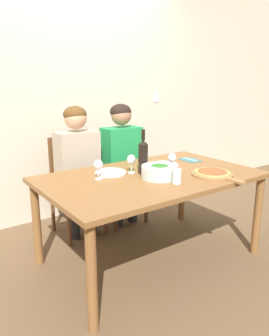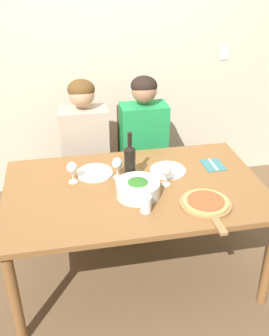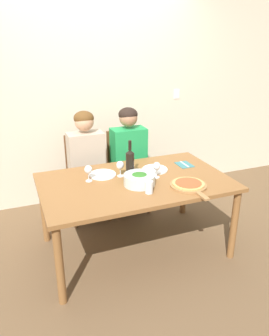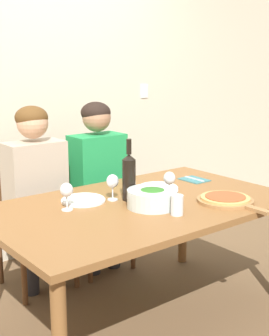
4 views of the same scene
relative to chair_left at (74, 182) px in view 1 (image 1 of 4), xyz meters
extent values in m
plane|color=brown|center=(0.27, -0.86, -0.51)|extent=(40.00, 40.00, 0.00)
cube|color=beige|center=(0.27, 0.47, 0.84)|extent=(10.00, 0.05, 2.70)
cube|color=white|center=(1.37, 0.44, 0.74)|extent=(0.08, 0.01, 0.12)
cube|color=brown|center=(0.27, -0.86, 0.20)|extent=(1.70, 1.04, 0.04)
cylinder|color=brown|center=(-0.52, -1.32, -0.16)|extent=(0.06, 0.06, 0.69)
cylinder|color=brown|center=(1.06, -1.32, -0.16)|extent=(0.06, 0.06, 0.69)
cylinder|color=brown|center=(-0.52, -0.40, -0.16)|extent=(0.06, 0.06, 0.69)
cylinder|color=brown|center=(1.06, -0.40, -0.16)|extent=(0.06, 0.06, 0.69)
cube|color=brown|center=(0.00, -0.07, -0.06)|extent=(0.42, 0.42, 0.04)
cube|color=brown|center=(0.00, 0.12, 0.19)|extent=(0.38, 0.03, 0.47)
cylinder|color=brown|center=(-0.19, -0.26, -0.29)|extent=(0.04, 0.04, 0.43)
cylinder|color=brown|center=(0.19, -0.26, -0.29)|extent=(0.04, 0.04, 0.43)
cylinder|color=brown|center=(-0.19, 0.12, -0.29)|extent=(0.04, 0.04, 0.43)
cylinder|color=brown|center=(0.19, 0.12, -0.29)|extent=(0.04, 0.04, 0.43)
cube|color=brown|center=(0.49, -0.07, -0.06)|extent=(0.42, 0.42, 0.04)
cube|color=brown|center=(0.49, 0.12, 0.19)|extent=(0.38, 0.03, 0.47)
cylinder|color=brown|center=(0.30, -0.26, -0.29)|extent=(0.04, 0.04, 0.43)
cylinder|color=brown|center=(0.68, -0.26, -0.29)|extent=(0.04, 0.04, 0.43)
cylinder|color=brown|center=(0.30, 0.12, -0.29)|extent=(0.04, 0.04, 0.43)
cylinder|color=brown|center=(0.68, 0.12, -0.29)|extent=(0.04, 0.04, 0.43)
cylinder|color=#28282D|center=(-0.09, -0.15, -0.27)|extent=(0.10, 0.10, 0.46)
cylinder|color=#28282D|center=(0.09, -0.15, -0.27)|extent=(0.10, 0.10, 0.46)
cube|color=tan|center=(0.00, -0.09, 0.23)|extent=(0.38, 0.22, 0.54)
cylinder|color=tan|center=(-0.20, -0.34, 0.08)|extent=(0.07, 0.31, 0.14)
cylinder|color=tan|center=(0.20, -0.34, 0.08)|extent=(0.07, 0.31, 0.14)
sphere|color=tan|center=(0.00, -0.09, 0.62)|extent=(0.20, 0.20, 0.20)
ellipsoid|color=#563819|center=(0.00, -0.08, 0.65)|extent=(0.21, 0.21, 0.15)
cylinder|color=#28282D|center=(0.40, -0.15, -0.27)|extent=(0.10, 0.10, 0.46)
cylinder|color=#28282D|center=(0.58, -0.15, -0.27)|extent=(0.10, 0.10, 0.46)
cube|color=#1E8C47|center=(0.49, -0.09, 0.23)|extent=(0.38, 0.22, 0.54)
cylinder|color=#1E8C47|center=(0.29, -0.34, 0.08)|extent=(0.07, 0.31, 0.14)
cylinder|color=#1E8C47|center=(0.69, -0.34, 0.08)|extent=(0.07, 0.31, 0.14)
sphere|color=#9E7051|center=(0.49, -0.09, 0.62)|extent=(0.20, 0.20, 0.20)
ellipsoid|color=black|center=(0.49, -0.08, 0.65)|extent=(0.21, 0.21, 0.15)
cylinder|color=black|center=(0.25, -0.77, 0.34)|extent=(0.08, 0.08, 0.24)
cone|color=black|center=(0.25, -0.77, 0.47)|extent=(0.08, 0.08, 0.03)
cylinder|color=black|center=(0.25, -0.77, 0.53)|extent=(0.03, 0.03, 0.09)
cylinder|color=silver|center=(0.26, -0.96, 0.27)|extent=(0.28, 0.28, 0.10)
ellipsoid|color=#2D6B23|center=(0.26, -0.96, 0.28)|extent=(0.23, 0.23, 0.11)
cylinder|color=white|center=(0.03, -0.64, 0.23)|extent=(0.25, 0.25, 0.01)
torus|color=white|center=(0.03, -0.64, 0.23)|extent=(0.25, 0.25, 0.02)
cylinder|color=white|center=(0.54, -0.70, 0.23)|extent=(0.25, 0.25, 0.01)
torus|color=white|center=(0.54, -0.70, 0.23)|extent=(0.25, 0.25, 0.02)
cylinder|color=#9E7042|center=(0.65, -1.15, 0.23)|extent=(0.32, 0.32, 0.02)
cube|color=#9E7042|center=(0.65, -1.37, 0.23)|extent=(0.04, 0.14, 0.02)
cylinder|color=tan|center=(0.65, -1.15, 0.25)|extent=(0.28, 0.28, 0.01)
cylinder|color=#AD4C28|center=(0.65, -1.15, 0.25)|extent=(0.23, 0.23, 0.01)
cylinder|color=silver|center=(-0.13, -0.72, 0.23)|extent=(0.06, 0.06, 0.01)
cylinder|color=silver|center=(-0.13, -0.72, 0.27)|extent=(0.01, 0.01, 0.07)
ellipsoid|color=silver|center=(-0.13, -0.72, 0.34)|extent=(0.07, 0.07, 0.08)
ellipsoid|color=maroon|center=(-0.13, -0.72, 0.32)|extent=(0.06, 0.06, 0.03)
cylinder|color=silver|center=(0.47, -0.87, 0.23)|extent=(0.06, 0.06, 0.01)
cylinder|color=silver|center=(0.47, -0.87, 0.27)|extent=(0.01, 0.01, 0.07)
ellipsoid|color=silver|center=(0.47, -0.87, 0.34)|extent=(0.07, 0.07, 0.08)
ellipsoid|color=maroon|center=(0.47, -0.87, 0.32)|extent=(0.06, 0.06, 0.03)
cylinder|color=silver|center=(0.17, -0.72, 0.23)|extent=(0.06, 0.06, 0.01)
cylinder|color=silver|center=(0.17, -0.72, 0.27)|extent=(0.01, 0.01, 0.07)
ellipsoid|color=silver|center=(0.17, -0.72, 0.34)|extent=(0.07, 0.07, 0.08)
ellipsoid|color=maroon|center=(0.17, -0.72, 0.32)|extent=(0.06, 0.06, 0.03)
cylinder|color=silver|center=(0.28, -1.14, 0.28)|extent=(0.07, 0.07, 0.11)
cube|color=#387075|center=(0.88, -0.68, 0.23)|extent=(0.14, 0.18, 0.01)
cube|color=silver|center=(0.88, -0.68, 0.23)|extent=(0.01, 0.17, 0.01)
camera|label=1|loc=(-1.28, -2.80, 0.93)|focal=35.00mm
camera|label=2|loc=(-0.15, -3.00, 1.60)|focal=42.00mm
camera|label=3|loc=(-0.74, -3.38, 1.42)|focal=35.00mm
camera|label=4|loc=(-1.33, -2.82, 0.99)|focal=50.00mm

